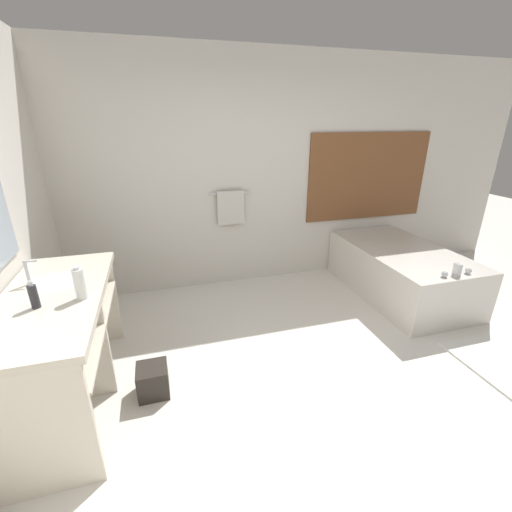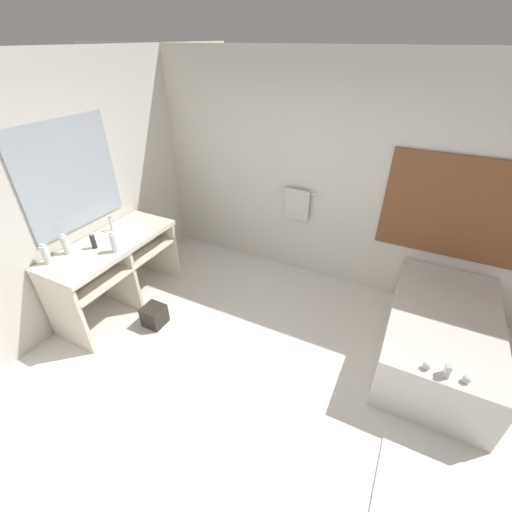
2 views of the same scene
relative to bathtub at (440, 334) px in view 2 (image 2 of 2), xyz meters
The scene contains 12 objects.
ground_plane 2.07m from the bathtub, 139.46° to the right, with size 16.00×16.00×0.00m, color silver.
wall_back_with_blinds 2.03m from the bathtub, 149.03° to the left, with size 7.40×0.13×2.70m.
wall_left_with_mirror 4.14m from the bathtub, 160.79° to the right, with size 0.08×7.40×2.70m.
vanity_counter 3.52m from the bathtub, 167.32° to the right, with size 0.64×1.49×0.87m.
sink_faucet 3.70m from the bathtub, behind, with size 0.09×0.04×0.18m.
bathtub is the anchor object (origin of this frame).
water_bottle_1 3.94m from the bathtub, 159.56° to the right, with size 0.07×0.07×0.22m.
water_bottle_2 3.86m from the bathtub, 162.48° to the right, with size 0.07×0.07×0.22m.
water_bottle_3 3.40m from the bathtub, 164.38° to the right, with size 0.07×0.07×0.22m.
soap_dispenser 3.64m from the bathtub, 164.74° to the right, with size 0.05×0.05×0.18m.
waste_bin 3.00m from the bathtub, 162.53° to the right, with size 0.23×0.23×0.23m.
bath_mat 1.45m from the bathtub, 90.40° to the right, with size 0.58×0.83×0.02m.
Camera 2 is at (1.01, -1.62, 2.77)m, focal length 24.00 mm.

